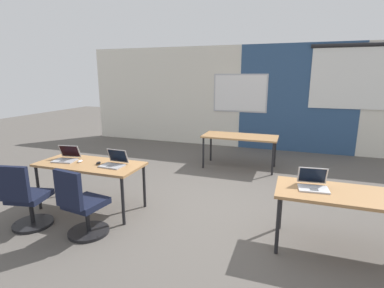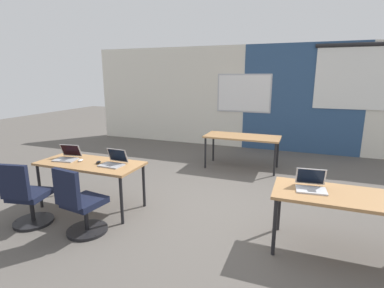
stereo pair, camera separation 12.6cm
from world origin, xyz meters
name	(u,v)px [view 1 (the left image)]	position (x,y,z in m)	size (l,w,h in m)	color
ground_plane	(212,208)	(0.00, 0.00, 0.00)	(24.00, 24.00, 0.00)	#56514C
back_wall_assembly	(256,97)	(0.05, 4.20, 1.41)	(10.00, 0.27, 2.80)	silver
desk_near_left	(90,167)	(-1.75, -0.60, 0.66)	(1.60, 0.70, 0.72)	#A37547
desk_near_right	(350,199)	(1.75, -0.60, 0.66)	(1.60, 0.70, 0.72)	#A37547
desk_far_center	(240,138)	(0.00, 2.20, 0.66)	(1.60, 0.70, 0.72)	#A37547
laptop_near_right_inner	(313,184)	(1.36, -0.56, 0.77)	(0.36, 0.34, 0.23)	silver
laptop_near_left_end	(66,157)	(-2.19, -0.59, 0.77)	(0.38, 0.37, 0.22)	#9E9EA3
mouse_near_left_end	(80,161)	(-1.92, -0.61, 0.74)	(0.06, 0.10, 0.03)	silver
chair_near_left_end	(27,202)	(-2.16, -1.40, 0.38)	(0.52, 0.57, 0.92)	black
laptop_near_left_inner	(114,162)	(-1.34, -0.58, 0.77)	(0.34, 0.32, 0.23)	#9E9EA3
mouse_near_left_inner	(98,163)	(-1.60, -0.59, 0.74)	(0.07, 0.11, 0.03)	black
chair_near_left_inner	(82,208)	(-1.33, -1.32, 0.38)	(0.52, 0.56, 0.92)	black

